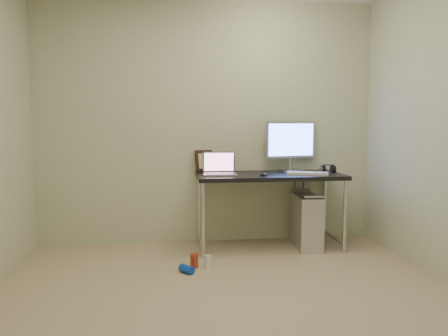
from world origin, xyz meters
TOP-DOWN VIEW (x-y plane):
  - floor at (0.00, 0.00)m, footprint 3.50×3.50m
  - wall_back at (0.00, 1.75)m, footprint 3.50×0.02m
  - desk at (0.59, 1.43)m, footprint 1.45×0.63m
  - tower_computer at (0.97, 1.39)m, footprint 0.26×0.52m
  - cable_a at (0.92, 1.70)m, footprint 0.01×0.16m
  - cable_b at (1.01, 1.68)m, footprint 0.02×0.11m
  - can_red at (-0.19, 0.89)m, footprint 0.08×0.08m
  - can_white at (-0.07, 0.87)m, footprint 0.08×0.08m
  - can_blue at (-0.26, 0.76)m, footprint 0.14×0.14m
  - laptop at (0.09, 1.41)m, footprint 0.33×0.27m
  - monitor at (0.87, 1.66)m, footprint 0.55×0.20m
  - keyboard at (0.95, 1.31)m, footprint 0.42×0.24m
  - mouse_right at (1.12, 1.32)m, footprint 0.07×0.10m
  - mouse_left at (0.50, 1.28)m, footprint 0.08×0.11m
  - headphones at (1.22, 1.49)m, footprint 0.15×0.09m
  - picture_frame at (0.00, 1.72)m, footprint 0.29×0.16m
  - webcam at (0.21, 1.69)m, footprint 0.05×0.04m

SIDE VIEW (x-z plane):
  - floor at x=0.00m, z-range 0.00..0.00m
  - can_blue at x=-0.26m, z-range 0.00..0.07m
  - can_white at x=-0.07m, z-range 0.00..0.11m
  - can_red at x=-0.19m, z-range 0.00..0.13m
  - tower_computer at x=0.97m, z-range -0.02..0.55m
  - cable_b at x=1.01m, z-range 0.02..0.74m
  - cable_a at x=0.92m, z-range 0.06..0.74m
  - desk at x=0.59m, z-range 0.29..1.04m
  - keyboard at x=0.95m, z-range 0.75..0.77m
  - mouse_right at x=1.12m, z-range 0.75..0.78m
  - mouse_left at x=0.50m, z-range 0.75..0.79m
  - headphones at x=1.22m, z-range 0.73..0.83m
  - laptop at x=0.09m, z-range 0.69..0.91m
  - webcam at x=0.21m, z-range 0.78..0.89m
  - picture_frame at x=0.00m, z-range 0.75..0.97m
  - monitor at x=0.87m, z-range 0.79..1.32m
  - wall_back at x=0.00m, z-range 0.00..2.50m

